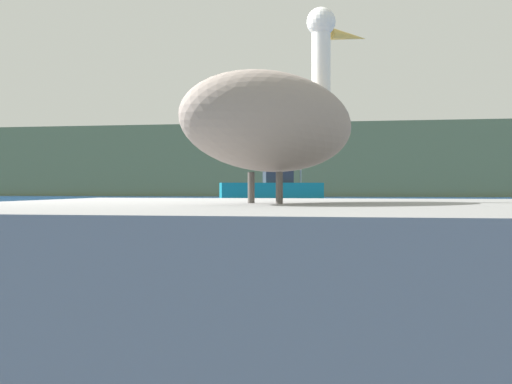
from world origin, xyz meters
name	(u,v)px	position (x,y,z in m)	size (l,w,h in m)	color
ground_plane	(52,346)	(0.00, 0.00, 0.00)	(260.00, 260.00, 0.00)	navy
hillside_backdrop	(355,162)	(0.00, 66.83, 3.61)	(140.00, 13.05, 7.22)	#6B7A51
pier_dock	(273,305)	(1.47, -0.84, 0.44)	(2.71, 2.55, 0.89)	gray
pelican	(275,119)	(1.47, -0.83, 1.25)	(0.92, 1.21, 0.92)	gray
fishing_boat_teal	(272,189)	(-4.35, 37.34, 0.84)	(6.64, 3.86, 4.32)	teal
mooring_buoy	(301,226)	(0.72, 7.11, 0.32)	(0.65, 0.65, 0.65)	red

